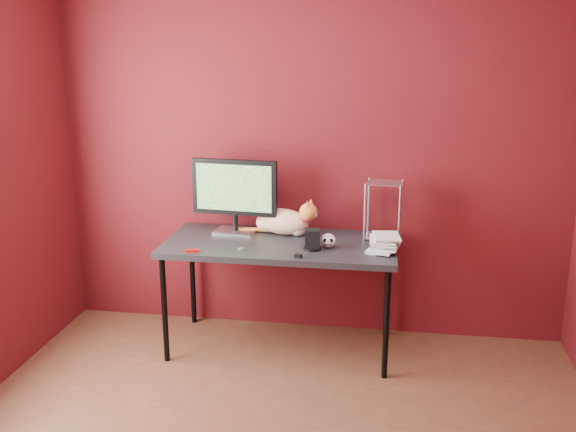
% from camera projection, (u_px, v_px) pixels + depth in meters
% --- Properties ---
extents(room, '(3.52, 3.52, 2.61)m').
position_uv_depth(room, '(260.00, 183.00, 2.65)').
color(room, '#4E2B1A').
rests_on(room, ground).
extents(desk, '(1.50, 0.70, 0.75)m').
position_uv_depth(desk, '(280.00, 249.00, 4.17)').
color(desk, black).
rests_on(desk, ground).
extents(monitor, '(0.58, 0.21, 0.51)m').
position_uv_depth(monitor, '(235.00, 193.00, 4.28)').
color(monitor, silver).
rests_on(monitor, desk).
extents(cat, '(0.55, 0.29, 0.26)m').
position_uv_depth(cat, '(283.00, 221.00, 4.31)').
color(cat, orange).
rests_on(cat, desk).
extents(skull_mug, '(0.09, 0.09, 0.09)m').
position_uv_depth(skull_mug, '(328.00, 241.00, 4.03)').
color(skull_mug, silver).
rests_on(skull_mug, desk).
extents(speaker, '(0.11, 0.11, 0.13)m').
position_uv_depth(speaker, '(312.00, 240.00, 4.00)').
color(speaker, black).
rests_on(speaker, desk).
extents(book_stack, '(0.21, 0.25, 1.07)m').
position_uv_depth(book_stack, '(374.00, 165.00, 3.88)').
color(book_stack, beige).
rests_on(book_stack, desk).
extents(wire_rack, '(0.24, 0.20, 0.38)m').
position_uv_depth(wire_rack, '(383.00, 210.00, 4.20)').
color(wire_rack, silver).
rests_on(wire_rack, desk).
extents(pocket_knife, '(0.09, 0.05, 0.02)m').
position_uv_depth(pocket_knife, '(192.00, 251.00, 3.96)').
color(pocket_knife, '#AE100D').
rests_on(pocket_knife, desk).
extents(black_gadget, '(0.05, 0.04, 0.02)m').
position_uv_depth(black_gadget, '(298.00, 256.00, 3.86)').
color(black_gadget, black).
rests_on(black_gadget, desk).
extents(washer, '(0.05, 0.05, 0.00)m').
position_uv_depth(washer, '(241.00, 249.00, 4.02)').
color(washer, silver).
rests_on(washer, desk).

